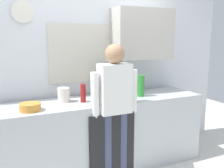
# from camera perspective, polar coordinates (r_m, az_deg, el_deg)

# --- Properties ---
(kitchen_counter) EXTENTS (2.57, 0.64, 0.91)m
(kitchen_counter) POSITION_cam_1_polar(r_m,az_deg,el_deg) (3.32, -1.67, -11.03)
(kitchen_counter) COLOR #B2B7BC
(kitchen_counter) RESTS_ON ground_plane
(dishwasher_panel) EXTENTS (0.56, 0.02, 0.82)m
(dishwasher_panel) POSITION_cam_1_polar(r_m,az_deg,el_deg) (3.05, 0.08, -14.05)
(dishwasher_panel) COLOR black
(dishwasher_panel) RESTS_ON ground_plane
(back_wall_assembly) EXTENTS (4.17, 0.42, 2.60)m
(back_wall_assembly) POSITION_cam_1_polar(r_m,az_deg,el_deg) (3.51, -2.97, 5.40)
(back_wall_assembly) COLOR silver
(back_wall_assembly) RESTS_ON ground_plane
(coffee_maker) EXTENTS (0.20, 0.20, 0.33)m
(coffee_maker) POSITION_cam_1_polar(r_m,az_deg,el_deg) (3.42, -1.23, 0.10)
(coffee_maker) COLOR black
(coffee_maker) RESTS_ON kitchen_counter
(bottle_clear_soda) EXTENTS (0.09, 0.09, 0.28)m
(bottle_clear_soda) POSITION_cam_1_polar(r_m,az_deg,el_deg) (3.33, 6.46, -0.39)
(bottle_clear_soda) COLOR #2D8C33
(bottle_clear_soda) RESTS_ON kitchen_counter
(bottle_amber_beer) EXTENTS (0.06, 0.06, 0.23)m
(bottle_amber_beer) POSITION_cam_1_polar(r_m,az_deg,el_deg) (3.20, 1.53, -1.23)
(bottle_amber_beer) COLOR brown
(bottle_amber_beer) RESTS_ON kitchen_counter
(bottle_red_vinegar) EXTENTS (0.06, 0.06, 0.22)m
(bottle_red_vinegar) POSITION_cam_1_polar(r_m,az_deg,el_deg) (3.04, -6.45, -2.00)
(bottle_red_vinegar) COLOR maroon
(bottle_red_vinegar) RESTS_ON kitchen_counter
(cup_yellow_cup) EXTENTS (0.07, 0.07, 0.08)m
(cup_yellow_cup) POSITION_cam_1_polar(r_m,az_deg,el_deg) (2.94, -3.01, -3.75)
(cup_yellow_cup) COLOR yellow
(cup_yellow_cup) RESTS_ON kitchen_counter
(mixing_bowl) EXTENTS (0.22, 0.22, 0.08)m
(mixing_bowl) POSITION_cam_1_polar(r_m,az_deg,el_deg) (2.83, -17.78, -4.91)
(mixing_bowl) COLOR orange
(mixing_bowl) RESTS_ON kitchen_counter
(storage_canister) EXTENTS (0.14, 0.14, 0.17)m
(storage_canister) POSITION_cam_1_polar(r_m,az_deg,el_deg) (3.09, -10.72, -2.40)
(storage_canister) COLOR silver
(storage_canister) RESTS_ON kitchen_counter
(person_at_sink) EXTENTS (0.57, 0.22, 1.60)m
(person_at_sink) POSITION_cam_1_polar(r_m,az_deg,el_deg) (2.91, 0.60, -3.97)
(person_at_sink) COLOR #3F4766
(person_at_sink) RESTS_ON ground_plane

